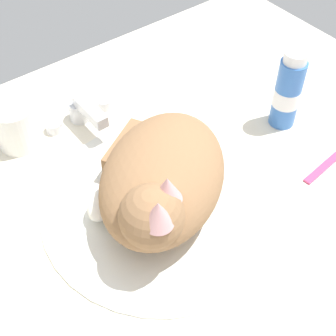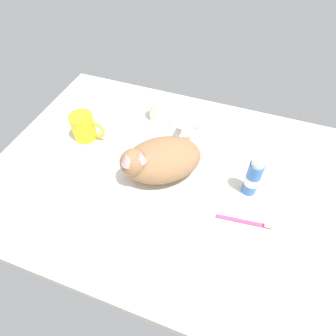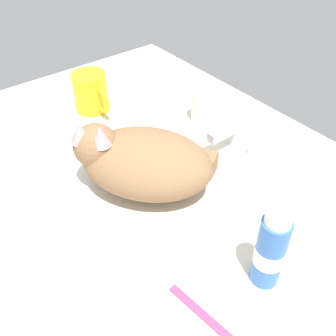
% 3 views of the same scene
% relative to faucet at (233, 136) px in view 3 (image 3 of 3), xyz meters
% --- Properties ---
extents(ground_plane, '(1.10, 0.83, 0.03)m').
position_rel_faucet_xyz_m(ground_plane, '(0.00, -0.23, -0.04)').
color(ground_plane, silver).
extents(sink_basin, '(0.36, 0.36, 0.01)m').
position_rel_faucet_xyz_m(sink_basin, '(0.00, -0.23, -0.02)').
color(sink_basin, silver).
rests_on(sink_basin, ground_plane).
extents(faucet, '(0.13, 0.10, 0.06)m').
position_rel_faucet_xyz_m(faucet, '(0.00, 0.00, 0.00)').
color(faucet, silver).
rests_on(faucet, ground_plane).
extents(cat, '(0.29, 0.28, 0.14)m').
position_rel_faucet_xyz_m(cat, '(-0.01, -0.23, 0.04)').
color(cat, '#936B47').
rests_on(cat, sink_basin).
extents(coffee_mug, '(0.12, 0.08, 0.09)m').
position_rel_faucet_xyz_m(coffee_mug, '(-0.32, -0.16, 0.02)').
color(coffee_mug, yellow).
rests_on(coffee_mug, ground_plane).
extents(rinse_cup, '(0.07, 0.07, 0.08)m').
position_rel_faucet_xyz_m(rinse_cup, '(-0.11, 0.02, 0.01)').
color(rinse_cup, white).
rests_on(rinse_cup, ground_plane).
extents(toothpaste_bottle, '(0.04, 0.04, 0.14)m').
position_rel_faucet_xyz_m(toothpaste_bottle, '(0.27, -0.20, 0.04)').
color(toothpaste_bottle, '#3870C6').
rests_on(toothpaste_bottle, ground_plane).
extents(toothbrush, '(0.16, 0.03, 0.02)m').
position_rel_faucet_xyz_m(toothbrush, '(0.29, -0.32, -0.02)').
color(toothbrush, '#D83F72').
rests_on(toothbrush, ground_plane).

